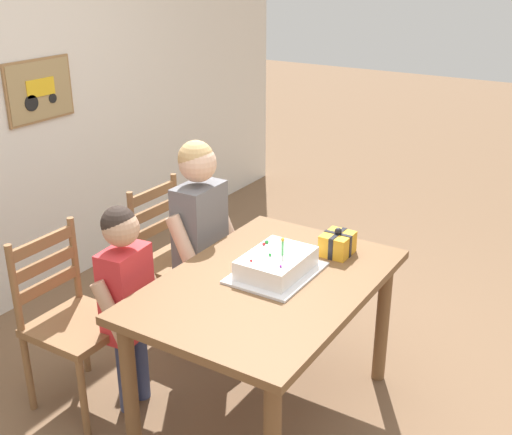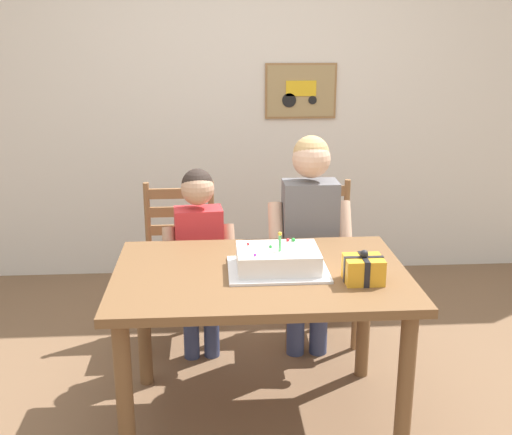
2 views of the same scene
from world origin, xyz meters
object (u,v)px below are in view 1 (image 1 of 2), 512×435
at_px(chair_left, 72,320).
at_px(child_younger, 126,290).
at_px(chair_right, 175,259).
at_px(birthday_cake, 276,265).
at_px(gift_box_red_large, 338,244).
at_px(dining_table, 268,301).
at_px(child_older, 200,228).

height_order(chair_left, child_younger, child_younger).
bearing_deg(chair_right, child_younger, -159.07).
distance_m(birthday_cake, chair_left, 1.06).
relative_size(gift_box_red_large, child_younger, 0.15).
relative_size(dining_table, gift_box_red_large, 7.81).
bearing_deg(birthday_cake, chair_right, 69.47).
bearing_deg(chair_left, birthday_cake, -61.31).
bearing_deg(child_older, child_younger, 179.96).
height_order(dining_table, child_younger, child_younger).
relative_size(birthday_cake, chair_right, 0.48).
bearing_deg(gift_box_red_large, birthday_cake, 156.81).
bearing_deg(dining_table, chair_left, 114.74).
height_order(dining_table, chair_left, chair_left).
bearing_deg(child_younger, chair_right, 20.93).
height_order(birthday_cake, child_younger, child_younger).
height_order(chair_right, child_younger, child_younger).
height_order(birthday_cake, child_older, child_older).
xyz_separation_m(birthday_cake, gift_box_red_large, (0.35, -0.15, 0.01)).
bearing_deg(chair_left, child_older, -20.22).
bearing_deg(dining_table, birthday_cake, -0.27).
height_order(gift_box_red_large, child_older, child_older).
height_order(chair_left, chair_right, same).
bearing_deg(gift_box_red_large, child_older, 98.30).
distance_m(gift_box_red_large, child_older, 0.78).
height_order(birthday_cake, chair_right, birthday_cake).
distance_m(dining_table, birthday_cake, 0.17).
xyz_separation_m(chair_right, child_older, (-0.09, -0.27, 0.30)).
height_order(child_older, child_younger, child_older).
bearing_deg(dining_table, chair_right, 65.23).
relative_size(birthday_cake, gift_box_red_large, 2.63).
distance_m(chair_right, child_older, 0.41).
bearing_deg(child_older, dining_table, -116.84).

